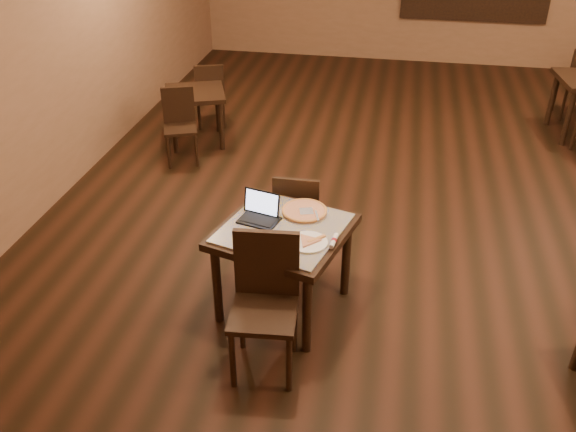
% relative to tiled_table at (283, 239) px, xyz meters
% --- Properties ---
extents(ground, '(10.00, 10.00, 0.00)m').
position_rel_tiled_table_xyz_m(ground, '(1.31, 1.88, -0.66)').
color(ground, black).
rests_on(ground, ground).
extents(wall_left, '(0.02, 10.00, 3.00)m').
position_rel_tiled_table_xyz_m(wall_left, '(-2.69, 1.88, 0.84)').
color(wall_left, '#94694B').
rests_on(wall_left, ground).
extents(tiled_table, '(1.13, 1.13, 0.76)m').
position_rel_tiled_table_xyz_m(tiled_table, '(0.00, 0.00, 0.00)').
color(tiled_table, black).
rests_on(tiled_table, ground).
extents(chair_main_near, '(0.49, 0.49, 1.04)m').
position_rel_tiled_table_xyz_m(chair_main_near, '(-0.01, -0.61, -0.07)').
color(chair_main_near, black).
rests_on(chair_main_near, ground).
extents(chair_main_far, '(0.39, 0.39, 0.90)m').
position_rel_tiled_table_xyz_m(chair_main_far, '(0.00, 0.62, -0.15)').
color(chair_main_far, black).
rests_on(chair_main_far, ground).
extents(laptop, '(0.34, 0.30, 0.20)m').
position_rel_tiled_table_xyz_m(laptop, '(-0.20, 0.10, 0.16)').
color(laptop, black).
rests_on(laptop, tiled_table).
extents(plate, '(0.28, 0.28, 0.02)m').
position_rel_tiled_table_xyz_m(plate, '(0.22, -0.18, 0.11)').
color(plate, white).
rests_on(plate, tiled_table).
extents(pizza_slice, '(0.27, 0.27, 0.02)m').
position_rel_tiled_table_xyz_m(pizza_slice, '(0.22, -0.18, 0.13)').
color(pizza_slice, beige).
rests_on(pizza_slice, plate).
extents(pizza_pan, '(0.37, 0.37, 0.01)m').
position_rel_tiled_table_xyz_m(pizza_pan, '(0.12, 0.24, 0.11)').
color(pizza_pan, silver).
rests_on(pizza_pan, tiled_table).
extents(pizza_whole, '(0.36, 0.36, 0.03)m').
position_rel_tiled_table_xyz_m(pizza_whole, '(0.12, 0.24, 0.12)').
color(pizza_whole, beige).
rests_on(pizza_whole, pizza_pan).
extents(spatula, '(0.17, 0.27, 0.01)m').
position_rel_tiled_table_xyz_m(spatula, '(0.14, 0.22, 0.13)').
color(spatula, silver).
rests_on(spatula, pizza_whole).
extents(napkin_roll, '(0.05, 0.17, 0.04)m').
position_rel_tiled_table_xyz_m(napkin_roll, '(0.40, -0.14, 0.12)').
color(napkin_roll, white).
rests_on(napkin_roll, tiled_table).
extents(other_table_b, '(0.91, 0.91, 0.66)m').
position_rel_tiled_table_xyz_m(other_table_b, '(-1.69, 2.96, -0.11)').
color(other_table_b, black).
rests_on(other_table_b, ground).
extents(other_table_b_chair_near, '(0.48, 0.48, 0.86)m').
position_rel_tiled_table_xyz_m(other_table_b_chair_near, '(-1.71, 2.45, -0.18)').
color(other_table_b_chair_near, black).
rests_on(other_table_b_chair_near, ground).
extents(other_table_b_chair_far, '(0.48, 0.48, 0.86)m').
position_rel_tiled_table_xyz_m(other_table_b_chair_far, '(-1.66, 3.46, -0.18)').
color(other_table_b_chair_far, black).
rests_on(other_table_b_chair_far, ground).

